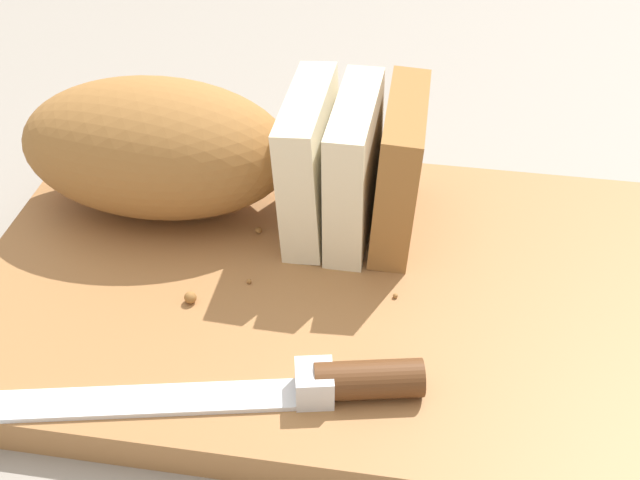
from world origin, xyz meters
TOP-DOWN VIEW (x-y plane):
  - ground_plane at (0.00, 0.00)m, footprint 3.00×3.00m
  - cutting_board at (0.00, 0.00)m, footprint 0.43×0.29m
  - bread_loaf at (-0.08, 0.06)m, footprint 0.27×0.11m
  - bread_knife at (-0.01, -0.10)m, footprint 0.29×0.09m
  - crumb_near_knife at (0.05, -0.01)m, footprint 0.00×0.00m
  - crumb_near_loaf at (-0.07, -0.04)m, footprint 0.01×0.01m
  - crumb_stray_left at (-0.05, 0.04)m, footprint 0.00×0.00m
  - crumb_stray_right at (-0.04, -0.01)m, footprint 0.00×0.00m

SIDE VIEW (x-z plane):
  - ground_plane at x=0.00m, z-range 0.00..0.00m
  - cutting_board at x=0.00m, z-range 0.00..0.02m
  - crumb_near_knife at x=0.05m, z-range 0.02..0.02m
  - crumb_stray_right at x=-0.04m, z-range 0.02..0.02m
  - crumb_stray_left at x=-0.05m, z-range 0.02..0.03m
  - crumb_near_loaf at x=-0.07m, z-range 0.02..0.03m
  - bread_knife at x=-0.01m, z-range 0.02..0.04m
  - bread_loaf at x=-0.08m, z-range 0.02..0.11m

